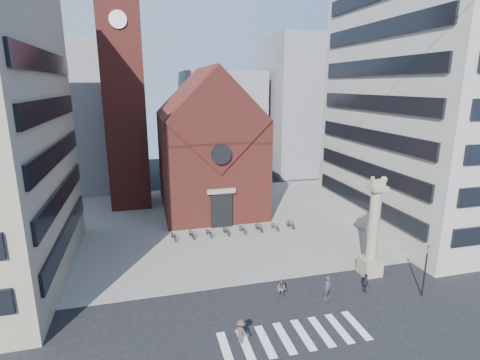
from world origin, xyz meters
The scene contains 23 objects.
ground centered at (0.00, 0.00, 0.00)m, with size 120.00×120.00×0.00m, color black.
piazza centered at (0.00, 19.00, 0.03)m, with size 46.00×30.00×0.05m, color gray.
zebra_crossing centered at (0.55, -3.00, 0.01)m, with size 10.20×3.20×0.01m, color white, non-canonical shape.
church centered at (0.00, 25.04, 7.98)m, with size 12.00×16.65×18.00m.
campanile centered at (-10.00, 28.00, 15.74)m, with size 5.50×5.50×31.20m.
building_right centered at (24.00, 12.00, 16.00)m, with size 18.00×22.00×32.00m, color #AFAA9E.
bg_block_left centered at (-20.00, 40.00, 11.00)m, with size 16.00×14.00×22.00m, color gray.
bg_block_mid centered at (6.00, 45.00, 9.00)m, with size 14.00×12.00×18.00m, color gray.
bg_block_right centered at (22.00, 42.00, 12.00)m, with size 16.00×14.00×24.00m, color gray.
lion_column centered at (10.01, 3.00, 3.46)m, with size 1.63×1.60×8.68m.
traffic_light centered at (12.00, -1.00, 2.29)m, with size 0.13×0.16×4.30m.
pedestrian_0 centered at (4.73, 0.47, 0.92)m, with size 0.67×0.44×1.85m, color #322F41.
pedestrian_1 centered at (1.35, 1.39, 0.77)m, with size 0.75×0.59×1.55m, color #554844.
pedestrian_2 centered at (7.99, 0.52, 0.79)m, with size 0.93×0.39×1.58m, color black.
pedestrian_3 centered at (-2.92, -2.70, 0.81)m, with size 1.04×0.60×1.62m, color #42322C.
scooter_0 centered at (-5.63, 14.50, 0.51)m, with size 0.62×1.76×0.93m, color black.
scooter_1 centered at (-3.77, 14.50, 0.56)m, with size 0.48×1.71×1.03m, color black.
scooter_2 centered at (-1.90, 14.50, 0.51)m, with size 0.62×1.76×0.93m, color black.
scooter_3 centered at (-0.04, 14.50, 0.56)m, with size 0.48×1.71×1.03m, color black.
scooter_4 centered at (1.83, 14.50, 0.51)m, with size 0.62×1.76×0.93m, color black.
scooter_5 centered at (3.69, 14.50, 0.56)m, with size 0.48×1.71×1.03m, color black.
scooter_6 centered at (5.56, 14.50, 0.51)m, with size 0.62×1.76×0.93m, color black.
scooter_7 centered at (7.42, 14.50, 0.56)m, with size 0.48×1.71×1.03m, color black.
Camera 1 is at (-8.15, -22.37, 15.83)m, focal length 28.00 mm.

